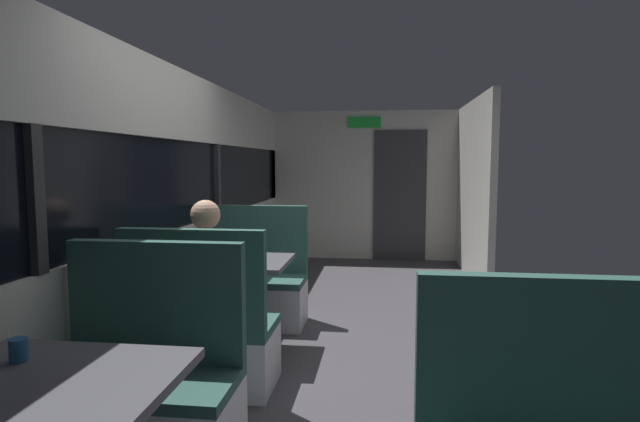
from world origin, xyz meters
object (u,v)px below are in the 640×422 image
object	(u,v)px
bench_near_window_facing_entry	(145,397)
bench_mid_window_facing_entry	(255,289)
coffee_cup_secondary	(19,350)
bench_mid_window_facing_end	(202,340)
seated_passenger	(206,307)
dining_table_near_window	(52,403)
dining_table_mid_window	(232,272)

from	to	relation	value
bench_near_window_facing_entry	bench_mid_window_facing_entry	distance (m)	2.23
bench_near_window_facing_entry	coffee_cup_secondary	distance (m)	0.77
bench_near_window_facing_entry	bench_mid_window_facing_entry	size ratio (longest dim) A/B	1.00
bench_near_window_facing_entry	bench_mid_window_facing_end	xyz separation A→B (m)	(0.00, 0.83, 0.00)
seated_passenger	bench_mid_window_facing_entry	bearing A→B (deg)	90.00
bench_near_window_facing_entry	coffee_cup_secondary	bearing A→B (deg)	-110.56
seated_passenger	coffee_cup_secondary	bearing A→B (deg)	-98.33
seated_passenger	coffee_cup_secondary	world-z (taller)	seated_passenger
dining_table_near_window	bench_mid_window_facing_entry	distance (m)	2.95
bench_near_window_facing_entry	bench_mid_window_facing_end	size ratio (longest dim) A/B	1.00
dining_table_near_window	bench_near_window_facing_entry	xyz separation A→B (m)	(0.00, 0.70, -0.31)
dining_table_near_window	bench_mid_window_facing_end	world-z (taller)	bench_mid_window_facing_end
bench_near_window_facing_entry	seated_passenger	size ratio (longest dim) A/B	0.87
bench_mid_window_facing_end	dining_table_near_window	bearing A→B (deg)	-90.00
bench_mid_window_facing_end	seated_passenger	xyz separation A→B (m)	(0.00, 0.07, 0.21)
bench_mid_window_facing_end	coffee_cup_secondary	distance (m)	1.50
dining_table_mid_window	bench_mid_window_facing_entry	distance (m)	0.77
bench_mid_window_facing_end	seated_passenger	world-z (taller)	seated_passenger
dining_table_near_window	seated_passenger	size ratio (longest dim) A/B	0.71
dining_table_mid_window	coffee_cup_secondary	size ratio (longest dim) A/B	10.00
dining_table_mid_window	seated_passenger	distance (m)	0.64
bench_mid_window_facing_end	bench_mid_window_facing_entry	size ratio (longest dim) A/B	1.00
coffee_cup_secondary	bench_mid_window_facing_entry	bearing A→B (deg)	85.58
bench_near_window_facing_entry	bench_mid_window_facing_end	world-z (taller)	same
dining_table_mid_window	seated_passenger	size ratio (longest dim) A/B	0.71
seated_passenger	dining_table_mid_window	bearing A→B (deg)	90.00
dining_table_mid_window	coffee_cup_secondary	world-z (taller)	coffee_cup_secondary
bench_mid_window_facing_end	coffee_cup_secondary	size ratio (longest dim) A/B	12.22
bench_mid_window_facing_end	bench_mid_window_facing_entry	distance (m)	1.40
bench_mid_window_facing_entry	dining_table_near_window	bearing A→B (deg)	-90.00
bench_mid_window_facing_end	seated_passenger	distance (m)	0.22
dining_table_near_window	coffee_cup_secondary	size ratio (longest dim) A/B	10.00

